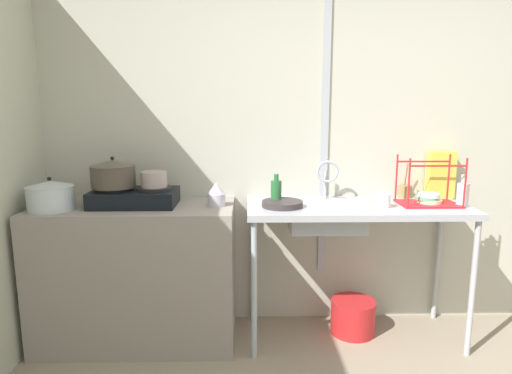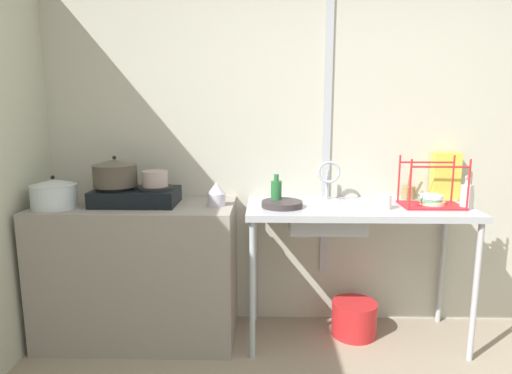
{
  "view_description": "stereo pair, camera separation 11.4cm",
  "coord_description": "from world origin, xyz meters",
  "px_view_note": "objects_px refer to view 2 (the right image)",
  "views": [
    {
      "loc": [
        -0.69,
        -1.11,
        1.52
      ],
      "look_at": [
        -0.63,
        1.59,
        1.03
      ],
      "focal_mm": 30.41,
      "sensor_mm": 36.0,
      "label": 1
    },
    {
      "loc": [
        -0.57,
        -1.11,
        1.52
      ],
      "look_at": [
        -0.63,
        1.59,
        1.03
      ],
      "focal_mm": 30.41,
      "sensor_mm": 36.0,
      "label": 2
    }
  ],
  "objects_px": {
    "percolator": "(216,194)",
    "faucet": "(329,174)",
    "stove": "(136,196)",
    "dish_rack": "(431,199)",
    "utensil_jar": "(408,192)",
    "bucket_on_floor": "(354,318)",
    "small_bowl_on_drainboard": "(376,204)",
    "cup_by_rack": "(385,202)",
    "cereal_box": "(445,176)",
    "pot_on_right_burner": "(155,179)",
    "bottle_by_sink": "(276,192)",
    "bottle_by_rack": "(467,195)",
    "pot_beside_stove": "(54,194)",
    "frying_pan": "(282,204)",
    "pot_on_left_burner": "(115,173)",
    "sink_basin": "(326,217)"
  },
  "relations": [
    {
      "from": "pot_on_right_burner",
      "to": "cereal_box",
      "type": "xyz_separation_m",
      "value": [
        1.92,
        0.23,
        -0.01
      ]
    },
    {
      "from": "small_bowl_on_drainboard",
      "to": "pot_on_right_burner",
      "type": "bearing_deg",
      "value": 178.67
    },
    {
      "from": "stove",
      "to": "utensil_jar",
      "type": "distance_m",
      "value": 1.82
    },
    {
      "from": "pot_on_left_burner",
      "to": "small_bowl_on_drainboard",
      "type": "relative_size",
      "value": 2.58
    },
    {
      "from": "faucet",
      "to": "cup_by_rack",
      "type": "xyz_separation_m",
      "value": [
        0.31,
        -0.24,
        -0.13
      ]
    },
    {
      "from": "small_bowl_on_drainboard",
      "to": "bottle_by_sink",
      "type": "xyz_separation_m",
      "value": [
        -0.63,
        0.04,
        0.06
      ]
    },
    {
      "from": "percolator",
      "to": "frying_pan",
      "type": "xyz_separation_m",
      "value": [
        0.42,
        -0.04,
        -0.05
      ]
    },
    {
      "from": "faucet",
      "to": "bucket_on_floor",
      "type": "xyz_separation_m",
      "value": [
        0.19,
        -0.1,
        -0.97
      ]
    },
    {
      "from": "cereal_box",
      "to": "faucet",
      "type": "bearing_deg",
      "value": -175.16
    },
    {
      "from": "utensil_jar",
      "to": "small_bowl_on_drainboard",
      "type": "bearing_deg",
      "value": -137.71
    },
    {
      "from": "percolator",
      "to": "faucet",
      "type": "xyz_separation_m",
      "value": [
        0.73,
        0.17,
        0.11
      ]
    },
    {
      "from": "faucet",
      "to": "utensil_jar",
      "type": "relative_size",
      "value": 1.12
    },
    {
      "from": "pot_beside_stove",
      "to": "faucet",
      "type": "height_order",
      "value": "faucet"
    },
    {
      "from": "pot_on_right_burner",
      "to": "stove",
      "type": "bearing_deg",
      "value": 180.0
    },
    {
      "from": "dish_rack",
      "to": "cup_by_rack",
      "type": "bearing_deg",
      "value": -166.07
    },
    {
      "from": "pot_beside_stove",
      "to": "cup_by_rack",
      "type": "distance_m",
      "value": 2.04
    },
    {
      "from": "cereal_box",
      "to": "small_bowl_on_drainboard",
      "type": "bearing_deg",
      "value": -154.16
    },
    {
      "from": "dish_rack",
      "to": "small_bowl_on_drainboard",
      "type": "bearing_deg",
      "value": -176.07
    },
    {
      "from": "small_bowl_on_drainboard",
      "to": "cup_by_rack",
      "type": "bearing_deg",
      "value": -56.49
    },
    {
      "from": "pot_on_right_burner",
      "to": "cup_by_rack",
      "type": "bearing_deg",
      "value": -3.44
    },
    {
      "from": "dish_rack",
      "to": "bottle_by_rack",
      "type": "relative_size",
      "value": 1.83
    },
    {
      "from": "percolator",
      "to": "utensil_jar",
      "type": "xyz_separation_m",
      "value": [
        1.29,
        0.24,
        -0.03
      ]
    },
    {
      "from": "utensil_jar",
      "to": "bucket_on_floor",
      "type": "distance_m",
      "value": 0.93
    },
    {
      "from": "small_bowl_on_drainboard",
      "to": "bucket_on_floor",
      "type": "distance_m",
      "value": 0.82
    },
    {
      "from": "cereal_box",
      "to": "percolator",
      "type": "bearing_deg",
      "value": -171.6
    },
    {
      "from": "pot_on_left_burner",
      "to": "cereal_box",
      "type": "height_order",
      "value": "cereal_box"
    },
    {
      "from": "bottle_by_rack",
      "to": "cereal_box",
      "type": "distance_m",
      "value": 0.3
    },
    {
      "from": "pot_on_left_burner",
      "to": "dish_rack",
      "type": "height_order",
      "value": "pot_on_left_burner"
    },
    {
      "from": "pot_beside_stove",
      "to": "percolator",
      "type": "xyz_separation_m",
      "value": [
        1.0,
        0.09,
        -0.02
      ]
    },
    {
      "from": "stove",
      "to": "pot_on_left_burner",
      "type": "distance_m",
      "value": 0.2
    },
    {
      "from": "pot_beside_stove",
      "to": "bottle_by_rack",
      "type": "height_order",
      "value": "pot_beside_stove"
    },
    {
      "from": "stove",
      "to": "dish_rack",
      "type": "distance_m",
      "value": 1.87
    },
    {
      "from": "bottle_by_sink",
      "to": "bucket_on_floor",
      "type": "height_order",
      "value": "bottle_by_sink"
    },
    {
      "from": "sink_basin",
      "to": "cup_by_rack",
      "type": "bearing_deg",
      "value": -13.87
    },
    {
      "from": "bottle_by_sink",
      "to": "dish_rack",
      "type": "bearing_deg",
      "value": -1.2
    },
    {
      "from": "cup_by_rack",
      "to": "utensil_jar",
      "type": "xyz_separation_m",
      "value": [
        0.24,
        0.31,
        0.0
      ]
    },
    {
      "from": "frying_pan",
      "to": "cereal_box",
      "type": "bearing_deg",
      "value": 14.07
    },
    {
      "from": "dish_rack",
      "to": "bucket_on_floor",
      "type": "xyz_separation_m",
      "value": [
        -0.44,
        0.06,
        -0.84
      ]
    },
    {
      "from": "pot_on_left_burner",
      "to": "small_bowl_on_drainboard",
      "type": "height_order",
      "value": "pot_on_left_burner"
    },
    {
      "from": "cereal_box",
      "to": "pot_on_right_burner",
      "type": "bearing_deg",
      "value": -173.82
    },
    {
      "from": "utensil_jar",
      "to": "bucket_on_floor",
      "type": "height_order",
      "value": "utensil_jar"
    },
    {
      "from": "stove",
      "to": "bottle_by_rack",
      "type": "bearing_deg",
      "value": -1.62
    },
    {
      "from": "stove",
      "to": "bottle_by_sink",
      "type": "distance_m",
      "value": 0.9
    },
    {
      "from": "faucet",
      "to": "bottle_by_rack",
      "type": "bearing_deg",
      "value": -14.36
    },
    {
      "from": "small_bowl_on_drainboard",
      "to": "bottle_by_sink",
      "type": "distance_m",
      "value": 0.63
    },
    {
      "from": "pot_on_right_burner",
      "to": "dish_rack",
      "type": "xyz_separation_m",
      "value": [
        1.75,
        -0.01,
        -0.13
      ]
    },
    {
      "from": "cup_by_rack",
      "to": "cereal_box",
      "type": "distance_m",
      "value": 0.59
    },
    {
      "from": "cereal_box",
      "to": "bucket_on_floor",
      "type": "height_order",
      "value": "cereal_box"
    },
    {
      "from": "cup_by_rack",
      "to": "bucket_on_floor",
      "type": "xyz_separation_m",
      "value": [
        -0.13,
        0.13,
        -0.84
      ]
    },
    {
      "from": "frying_pan",
      "to": "pot_on_right_burner",
      "type": "bearing_deg",
      "value": 176.31
    }
  ]
}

